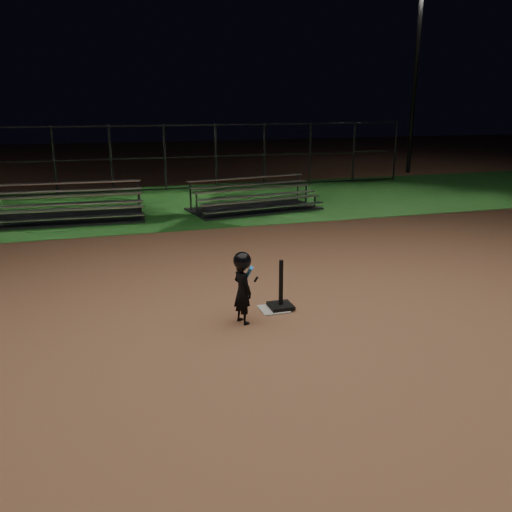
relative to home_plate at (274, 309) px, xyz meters
The scene contains 9 objects.
ground 0.01m from the home_plate, ahead, with size 80.00×80.00×0.00m, color #976344.
grass_strip 10.00m from the home_plate, 90.00° to the left, with size 60.00×8.00×0.01m, color #1E5B1D.
home_plate is the anchor object (origin of this frame).
batting_tee 0.21m from the home_plate, ahead, with size 0.38×0.38×0.82m.
child_batter 0.93m from the home_plate, 150.76° to the right, with size 0.42×0.62×1.14m.
bleacher_left 8.99m from the home_plate, 112.46° to the left, with size 4.27×2.22×1.03m.
bleacher_right 8.47m from the home_plate, 75.37° to the left, with size 4.26×2.56×0.98m.
backstop_fence 13.06m from the home_plate, 90.00° to the left, with size 20.08×0.08×2.50m.
light_pole_right 19.79m from the home_plate, 51.23° to the left, with size 0.90×0.53×8.30m.
Camera 1 is at (-2.66, -7.75, 3.30)m, focal length 37.36 mm.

